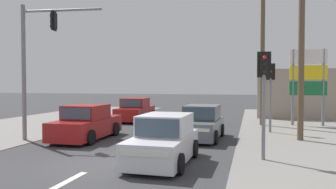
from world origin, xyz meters
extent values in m
plane|color=#3A3A3D|center=(0.00, 0.00, 0.00)|extent=(140.00, 140.00, 0.00)
cube|color=silver|center=(0.00, -2.00, 0.00)|extent=(0.20, 2.40, 0.01)
cube|color=silver|center=(0.00, 3.00, 0.00)|extent=(0.20, 2.40, 0.01)
cube|color=silver|center=(0.00, 8.00, 0.00)|extent=(0.20, 2.40, 0.01)
cylinder|color=brown|center=(6.69, 6.27, 4.86)|extent=(0.26, 0.26, 9.72)
cylinder|color=brown|center=(5.22, 11.38, 4.92)|extent=(0.26, 0.26, 9.84)
cylinder|color=slate|center=(-5.21, 3.36, 3.00)|extent=(0.18, 0.18, 6.00)
cylinder|color=slate|center=(-3.42, 3.56, 5.70)|extent=(3.59, 0.50, 0.11)
cube|color=black|center=(-3.77, 3.52, 5.25)|extent=(0.23, 0.28, 0.68)
cube|color=black|center=(-3.77, 3.52, 5.25)|extent=(0.09, 0.44, 0.84)
sphere|color=black|center=(-3.89, 3.50, 5.47)|extent=(0.13, 0.13, 0.13)
sphere|color=orange|center=(-3.89, 3.50, 5.25)|extent=(0.13, 0.13, 0.13)
sphere|color=black|center=(-3.89, 3.50, 5.03)|extent=(0.13, 0.13, 0.13)
cylinder|color=slate|center=(4.97, 1.99, 1.40)|extent=(0.12, 0.12, 2.80)
cube|color=black|center=(4.97, 1.99, 3.14)|extent=(0.27, 0.22, 0.68)
cube|color=black|center=(4.97, 1.99, 3.14)|extent=(0.44, 0.07, 0.84)
sphere|color=red|center=(4.98, 1.87, 3.36)|extent=(0.13, 0.13, 0.13)
sphere|color=black|center=(4.98, 1.87, 3.14)|extent=(0.13, 0.13, 0.13)
sphere|color=black|center=(4.98, 1.87, 2.92)|extent=(0.13, 0.13, 0.13)
cylinder|color=slate|center=(5.53, 8.44, 1.40)|extent=(0.12, 0.12, 2.80)
cube|color=black|center=(5.53, 8.44, 3.14)|extent=(0.29, 0.25, 0.68)
cube|color=black|center=(5.53, 8.44, 3.14)|extent=(0.44, 0.13, 0.84)
sphere|color=black|center=(5.51, 8.32, 3.36)|extent=(0.13, 0.13, 0.13)
sphere|color=orange|center=(5.51, 8.32, 3.14)|extent=(0.13, 0.13, 0.13)
sphere|color=black|center=(5.51, 8.32, 2.92)|extent=(0.13, 0.13, 0.13)
cylinder|color=slate|center=(7.02, 11.94, 2.30)|extent=(0.16, 0.16, 4.60)
cylinder|color=slate|center=(8.72, 11.94, 2.30)|extent=(0.16, 0.16, 4.60)
cube|color=silver|center=(7.87, 11.94, 4.15)|extent=(2.10, 0.14, 0.84)
cube|color=yellow|center=(7.87, 11.94, 3.20)|extent=(2.10, 0.14, 0.84)
cube|color=#196B38|center=(7.87, 11.94, 2.25)|extent=(2.10, 0.14, 0.84)
cube|color=slate|center=(2.38, 5.55, 0.51)|extent=(1.72, 3.65, 0.76)
cube|color=slate|center=(2.39, 5.85, 1.21)|extent=(1.55, 1.95, 0.64)
cube|color=#384756|center=(2.36, 4.88, 1.21)|extent=(1.36, 0.11, 0.54)
cube|color=#384756|center=(2.43, 6.82, 1.21)|extent=(1.33, 0.11, 0.51)
cube|color=white|center=(2.32, 3.73, 0.68)|extent=(1.36, 0.09, 0.14)
cylinder|color=black|center=(3.14, 4.40, 0.30)|extent=(0.20, 0.61, 0.60)
cylinder|color=black|center=(1.54, 4.46, 0.30)|extent=(0.20, 0.61, 0.60)
cylinder|color=black|center=(3.22, 6.63, 0.30)|extent=(0.20, 0.61, 0.60)
cylinder|color=black|center=(1.62, 6.69, 0.30)|extent=(0.20, 0.61, 0.60)
cube|color=maroon|center=(-3.06, 11.84, 0.54)|extent=(1.90, 4.28, 0.80)
cube|color=maroon|center=(-3.05, 11.79, 1.25)|extent=(1.65, 1.97, 0.62)
cube|color=#384756|center=(-3.10, 12.76, 1.25)|extent=(1.44, 0.13, 0.53)
cube|color=#384756|center=(-3.01, 10.83, 1.25)|extent=(1.41, 0.13, 0.50)
cube|color=white|center=(-3.16, 13.96, 0.72)|extent=(1.45, 0.11, 0.14)
cylinder|color=black|center=(-3.97, 13.11, 0.32)|extent=(0.22, 0.65, 0.64)
cylinder|color=black|center=(-2.27, 13.19, 0.32)|extent=(0.22, 0.65, 0.64)
cylinder|color=black|center=(-3.84, 10.50, 0.32)|extent=(0.22, 0.65, 0.64)
cylinder|color=black|center=(-2.15, 10.58, 0.32)|extent=(0.22, 0.65, 0.64)
cube|color=silver|center=(1.89, 0.76, 0.51)|extent=(1.65, 3.62, 0.76)
cube|color=silver|center=(1.89, 1.06, 1.21)|extent=(1.51, 1.92, 0.64)
cube|color=#384756|center=(1.88, 0.09, 1.21)|extent=(1.36, 0.08, 0.54)
cube|color=#384756|center=(1.91, 2.03, 1.21)|extent=(1.33, 0.08, 0.51)
cube|color=white|center=(1.86, -1.06, 0.68)|extent=(1.36, 0.06, 0.14)
cylinder|color=black|center=(2.67, -0.37, 0.30)|extent=(0.19, 0.60, 0.60)
cylinder|color=black|center=(1.07, -0.35, 0.30)|extent=(0.19, 0.60, 0.60)
cylinder|color=black|center=(2.70, 1.86, 0.30)|extent=(0.19, 0.60, 0.60)
cylinder|color=black|center=(1.10, 1.89, 0.30)|extent=(0.19, 0.60, 0.60)
cube|color=maroon|center=(-2.65, 4.30, 0.54)|extent=(1.75, 4.22, 0.80)
cube|color=maroon|center=(-2.65, 4.25, 1.25)|extent=(1.58, 1.92, 0.62)
cube|color=#384756|center=(-2.66, 5.22, 1.25)|extent=(1.44, 0.08, 0.53)
cube|color=#384756|center=(-2.64, 3.28, 1.25)|extent=(1.40, 0.08, 0.50)
cube|color=white|center=(-2.68, 6.42, 0.72)|extent=(1.45, 0.06, 0.14)
cylinder|color=black|center=(-3.52, 5.59, 0.32)|extent=(0.20, 0.64, 0.64)
cylinder|color=black|center=(-1.82, 5.61, 0.32)|extent=(0.20, 0.64, 0.64)
cylinder|color=black|center=(-3.49, 2.99, 0.32)|extent=(0.20, 0.64, 0.64)
cylinder|color=black|center=(-1.79, 3.01, 0.32)|extent=(0.20, 0.64, 0.64)
camera|label=1|loc=(4.57, -9.12, 2.50)|focal=35.00mm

